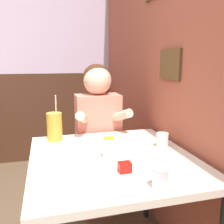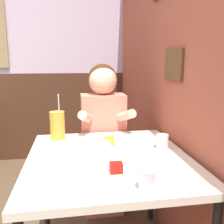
{
  "view_description": "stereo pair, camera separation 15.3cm",
  "coord_description": "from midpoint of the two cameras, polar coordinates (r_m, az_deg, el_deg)",
  "views": [
    {
      "loc": [
        0.49,
        -0.94,
        1.25
      ],
      "look_at": [
        0.88,
        0.52,
        0.94
      ],
      "focal_mm": 40.0,
      "sensor_mm": 36.0,
      "label": 1
    },
    {
      "loc": [
        0.64,
        -0.97,
        1.25
      ],
      "look_at": [
        0.88,
        0.52,
        0.94
      ],
      "focal_mm": 40.0,
      "sensor_mm": 36.0,
      "label": 2
    }
  ],
  "objects": [
    {
      "name": "condiment_mustard",
      "position": [
        1.58,
        2.08,
        -6.67
      ],
      "size": [
        0.06,
        0.04,
        0.05
      ],
      "color": "yellow",
      "rests_on": "main_table"
    },
    {
      "name": "main_table",
      "position": [
        1.43,
        2.36,
        -12.47
      ],
      "size": [
        0.89,
        0.95,
        0.73
      ],
      "color": "beige",
      "rests_on": "ground_plane"
    },
    {
      "name": "person_seated",
      "position": [
        2.0,
        0.2,
        -5.55
      ],
      "size": [
        0.42,
        0.41,
        1.23
      ],
      "color": "#EA7F6B",
      "rests_on": "ground_plane"
    },
    {
      "name": "condiment_ketchup",
      "position": [
        1.2,
        4.67,
        -12.62
      ],
      "size": [
        0.06,
        0.04,
        0.05
      ],
      "color": "#B7140F",
      "rests_on": "main_table"
    },
    {
      "name": "back_wall",
      "position": [
        3.27,
        -19.99,
        12.78
      ],
      "size": [
        5.6,
        0.09,
        2.7
      ],
      "color": "silver",
      "rests_on": "ground_plane"
    },
    {
      "name": "glass_near_pitcher",
      "position": [
        1.07,
        12.33,
        -15.02
      ],
      "size": [
        0.07,
        0.07,
        0.09
      ],
      "color": "silver",
      "rests_on": "main_table"
    },
    {
      "name": "brick_wall_right",
      "position": [
        2.21,
        11.36,
        14.03
      ],
      "size": [
        0.08,
        4.24,
        2.7
      ],
      "color": "#9E4C38",
      "rests_on": "ground_plane"
    },
    {
      "name": "glass_center",
      "position": [
        1.37,
        1.51,
        -8.59
      ],
      "size": [
        0.07,
        0.07,
        0.09
      ],
      "color": "silver",
      "rests_on": "main_table"
    },
    {
      "name": "cocktail_pitcher",
      "position": [
        1.71,
        -9.89,
        -3.01
      ],
      "size": [
        0.1,
        0.1,
        0.31
      ],
      "color": "gold",
      "rests_on": "main_table"
    },
    {
      "name": "glass_far_side",
      "position": [
        1.55,
        14.24,
        -6.65
      ],
      "size": [
        0.07,
        0.07,
        0.09
      ],
      "color": "silver",
      "rests_on": "main_table"
    }
  ]
}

